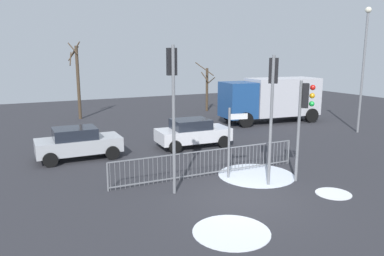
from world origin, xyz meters
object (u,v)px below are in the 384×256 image
at_px(bare_tree_centre, 78,79).
at_px(traffic_light_rear_left, 273,91).
at_px(traffic_light_rear_right, 172,87).
at_px(bare_tree_left, 207,88).
at_px(direction_sign_post, 231,139).
at_px(traffic_light_mid_right, 304,108).
at_px(car_white_trailing, 193,132).
at_px(delivery_truck, 271,98).
at_px(car_silver_near, 78,143).
at_px(street_lamp, 364,58).

bearing_deg(bare_tree_centre, traffic_light_rear_left, -77.12).
distance_m(traffic_light_rear_right, bare_tree_left, 18.98).
bearing_deg(direction_sign_post, traffic_light_mid_right, -22.98).
bearing_deg(car_white_trailing, direction_sign_post, -97.17).
height_order(traffic_light_rear_right, bare_tree_centre, bare_tree_centre).
height_order(traffic_light_rear_left, car_white_trailing, traffic_light_rear_left).
distance_m(delivery_truck, bare_tree_left, 6.71).
bearing_deg(bare_tree_left, delivery_truck, -75.32).
height_order(direction_sign_post, car_white_trailing, direction_sign_post).
xyz_separation_m(traffic_light_rear_right, car_white_trailing, (3.45, 5.56, -2.96)).
xyz_separation_m(car_silver_near, bare_tree_centre, (1.86, 11.04, 2.20)).
relative_size(traffic_light_rear_left, direction_sign_post, 1.71).
distance_m(traffic_light_mid_right, car_white_trailing, 7.08).
bearing_deg(street_lamp, bare_tree_centre, 139.57).
relative_size(traffic_light_rear_left, bare_tree_left, 1.16).
relative_size(car_white_trailing, bare_tree_centre, 0.68).
distance_m(traffic_light_rear_left, traffic_light_mid_right, 1.45).
distance_m(street_lamp, bare_tree_left, 12.81).
xyz_separation_m(direction_sign_post, bare_tree_left, (7.30, 15.68, 0.39)).
distance_m(car_silver_near, bare_tree_centre, 11.41).
relative_size(traffic_light_mid_right, delivery_truck, 0.53).
xyz_separation_m(car_white_trailing, street_lamp, (10.81, -1.23, 3.75)).
bearing_deg(car_white_trailing, bare_tree_centre, 111.36).
bearing_deg(car_white_trailing, car_silver_near, 179.44).
distance_m(traffic_light_mid_right, bare_tree_left, 17.93).
height_order(bare_tree_left, bare_tree_centre, bare_tree_centre).
bearing_deg(delivery_truck, direction_sign_post, 51.04).
distance_m(direction_sign_post, car_silver_near, 7.37).
bearing_deg(direction_sign_post, bare_tree_left, 76.01).
height_order(delivery_truck, street_lamp, street_lamp).
relative_size(traffic_light_mid_right, car_silver_near, 1.01).
height_order(car_white_trailing, car_silver_near, same).
xyz_separation_m(traffic_light_rear_left, traffic_light_mid_right, (1.25, -0.29, -0.67)).
distance_m(delivery_truck, street_lamp, 6.54).
distance_m(car_white_trailing, street_lamp, 11.51).
xyz_separation_m(traffic_light_rear_left, delivery_truck, (8.03, 10.41, -1.75)).
xyz_separation_m(car_white_trailing, bare_tree_centre, (-3.92, 11.32, 2.20)).
height_order(car_silver_near, street_lamp, street_lamp).
distance_m(car_white_trailing, bare_tree_left, 12.42).
height_order(delivery_truck, bare_tree_left, bare_tree_left).
height_order(car_silver_near, bare_tree_centre, bare_tree_centre).
bearing_deg(bare_tree_left, traffic_light_rear_left, -110.56).
relative_size(traffic_light_mid_right, bare_tree_centre, 0.68).
relative_size(car_white_trailing, bare_tree_left, 0.94).
relative_size(car_silver_near, bare_tree_left, 0.92).
bearing_deg(direction_sign_post, traffic_light_rear_left, -40.28).
bearing_deg(traffic_light_mid_right, bare_tree_centre, -129.04).
relative_size(traffic_light_rear_right, car_white_trailing, 1.32).
height_order(traffic_light_rear_left, bare_tree_centre, bare_tree_centre).
bearing_deg(bare_tree_left, direction_sign_post, -114.98).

